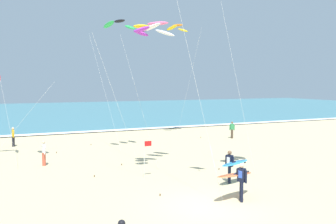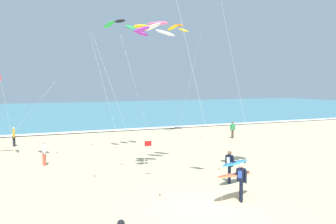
# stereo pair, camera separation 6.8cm
# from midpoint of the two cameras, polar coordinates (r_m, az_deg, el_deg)

# --- Properties ---
(ground_plane) EXTENTS (160.00, 160.00, 0.00)m
(ground_plane) POSITION_cam_midpoint_polar(r_m,az_deg,el_deg) (15.60, 6.68, -14.79)
(ground_plane) COLOR #CCB789
(ocean_water) EXTENTS (160.00, 60.00, 0.08)m
(ocean_water) POSITION_cam_midpoint_polar(r_m,az_deg,el_deg) (67.77, -17.02, 0.10)
(ocean_water) COLOR teal
(ocean_water) RESTS_ON ground
(shoreline_foam) EXTENTS (160.00, 1.35, 0.01)m
(shoreline_foam) POSITION_cam_midpoint_polar(r_m,az_deg,el_deg) (38.53, -12.09, -3.05)
(shoreline_foam) COLOR white
(shoreline_foam) RESTS_ON ocean_water
(surfer_lead) EXTENTS (2.49, 1.33, 1.71)m
(surfer_lead) POSITION_cam_midpoint_polar(r_m,az_deg,el_deg) (16.17, 11.12, -10.25)
(surfer_lead) COLOR black
(surfer_lead) RESTS_ON ground
(surfer_trailing) EXTENTS (2.05, 1.16, 1.71)m
(surfer_trailing) POSITION_cam_midpoint_polar(r_m,az_deg,el_deg) (18.71, 10.17, -8.21)
(surfer_trailing) COLOR black
(surfer_trailing) RESTS_ON ground
(kite_arc_charcoal_mid) EXTENTS (2.78, 5.04, 9.80)m
(kite_arc_charcoal_mid) POSITION_cam_midpoint_polar(r_m,az_deg,el_deg) (26.75, -7.89, 13.78)
(kite_arc_charcoal_mid) COLOR green
(kite_arc_charcoal_mid) RESTS_ON ground
(kite_arc_amber_high) EXTENTS (2.80, 3.54, 10.91)m
(kite_arc_amber_high) POSITION_cam_midpoint_polar(r_m,az_deg,el_deg) (35.35, 1.49, 13.39)
(kite_arc_amber_high) COLOR yellow
(kite_arc_amber_high) RESTS_ON ground
(kite_arc_golden_low) EXTENTS (3.28, 2.14, 8.37)m
(kite_arc_golden_low) POSITION_cam_midpoint_polar(r_m,az_deg,el_deg) (19.80, -4.44, 13.03)
(kite_arc_golden_low) COLOR purple
(kite_arc_golden_low) RESTS_ON ground
(kite_arc_rose_extra) EXTENTS (3.21, 3.23, 8.79)m
(kite_arc_rose_extra) POSITION_cam_midpoint_polar(r_m,az_deg,el_deg) (21.34, -1.77, 13.32)
(kite_arc_rose_extra) COLOR white
(kite_arc_rose_extra) RESTS_ON ground
(bystander_yellow_top) EXTENTS (0.22, 0.50, 1.59)m
(bystander_yellow_top) POSITION_cam_midpoint_polar(r_m,az_deg,el_deg) (31.73, -23.74, -3.66)
(bystander_yellow_top) COLOR black
(bystander_yellow_top) RESTS_ON ground
(bystander_white_top) EXTENTS (0.22, 0.50, 1.59)m
(bystander_white_top) POSITION_cam_midpoint_polar(r_m,az_deg,el_deg) (23.71, -19.46, -6.24)
(bystander_white_top) COLOR #D8593F
(bystander_white_top) RESTS_ON ground
(bystander_green_top) EXTENTS (0.47, 0.28, 1.59)m
(bystander_green_top) POSITION_cam_midpoint_polar(r_m,az_deg,el_deg) (33.88, 10.22, -2.83)
(bystander_green_top) COLOR #4C3D2D
(bystander_green_top) RESTS_ON ground
(lifeguard_flag) EXTENTS (0.44, 0.05, 2.10)m
(lifeguard_flag) POSITION_cam_midpoint_polar(r_m,az_deg,el_deg) (19.47, -3.79, -6.97)
(lifeguard_flag) COLOR silver
(lifeguard_flag) RESTS_ON ground
(beach_ball) EXTENTS (0.28, 0.28, 0.28)m
(beach_ball) POSITION_cam_midpoint_polar(r_m,az_deg,el_deg) (13.47, -7.64, -17.39)
(beach_ball) COLOR black
(beach_ball) RESTS_ON ground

